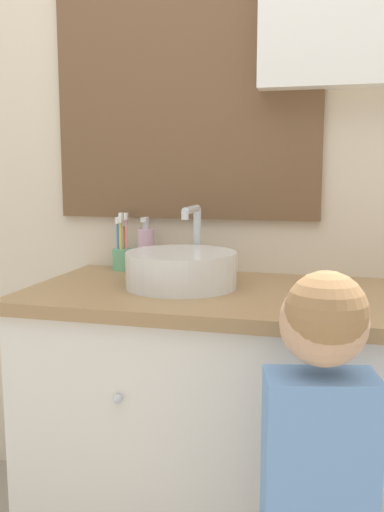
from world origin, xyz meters
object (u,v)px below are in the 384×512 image
object	(u,v)px
sink_basin	(182,268)
child_figure	(319,464)
soap_dispenser	(146,249)
toothbrush_holder	(122,255)

from	to	relation	value
sink_basin	child_figure	bearing A→B (deg)	-49.36
sink_basin	soap_dispenser	size ratio (longest dim) A/B	2.07
sink_basin	toothbrush_holder	xyz separation A→B (m)	(-0.27, 0.22, -0.01)
soap_dispenser	toothbrush_holder	bearing A→B (deg)	176.54
toothbrush_holder	soap_dispenser	bearing A→B (deg)	-3.46
toothbrush_holder	soap_dispenser	xyz separation A→B (m)	(0.09, -0.01, 0.03)
soap_dispenser	child_figure	distance (m)	0.96
toothbrush_holder	soap_dispenser	distance (m)	0.09
sink_basin	child_figure	size ratio (longest dim) A/B	0.39
soap_dispenser	sink_basin	bearing A→B (deg)	-49.05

